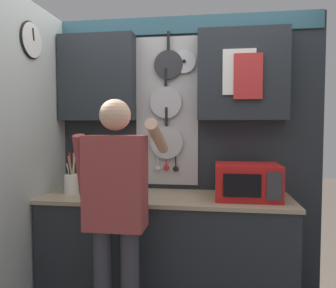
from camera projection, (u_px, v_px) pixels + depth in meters
base_cabinet_counter at (166, 252)px, 2.60m from camera, size 1.95×0.62×0.90m
back_wall_unit at (171, 122)px, 2.82m from camera, size 2.52×0.23×2.38m
side_wall at (18, 161)px, 2.31m from camera, size 0.07×1.60×2.38m
microwave at (247, 181)px, 2.48m from camera, size 0.48×0.38×0.26m
knife_block at (104, 183)px, 2.64m from camera, size 0.12×0.16×0.26m
utensil_crock at (72, 182)px, 2.68m from camera, size 0.12×0.12×0.33m
person at (116, 202)px, 2.10m from camera, size 0.54×0.62×1.62m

